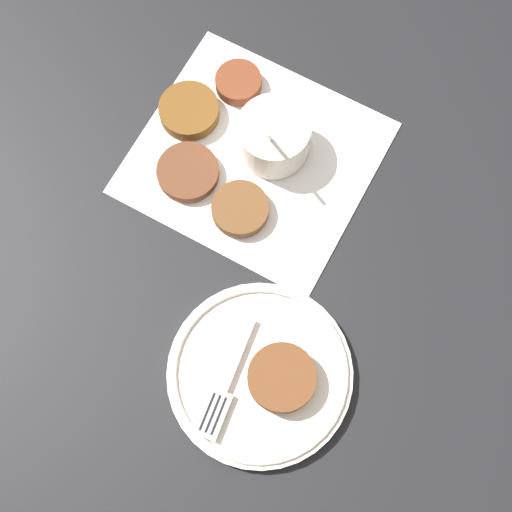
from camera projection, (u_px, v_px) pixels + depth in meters
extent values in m
plane|color=black|center=(254.00, 158.00, 0.95)|extent=(4.00, 4.00, 0.00)
cube|color=white|center=(253.00, 156.00, 0.94)|extent=(0.33, 0.31, 0.00)
cylinder|color=silver|center=(274.00, 137.00, 0.92)|extent=(0.09, 0.09, 0.06)
cylinder|color=orange|center=(273.00, 141.00, 0.93)|extent=(0.08, 0.08, 0.03)
cone|color=silver|center=(307.00, 141.00, 0.89)|extent=(0.02, 0.02, 0.02)
cylinder|color=silver|center=(270.00, 137.00, 0.87)|extent=(0.01, 0.05, 0.11)
cylinder|color=brown|center=(189.00, 111.00, 0.95)|extent=(0.08, 0.08, 0.02)
cylinder|color=brown|center=(238.00, 82.00, 0.96)|extent=(0.06, 0.06, 0.02)
cylinder|color=#58321F|center=(188.00, 172.00, 0.93)|extent=(0.08, 0.08, 0.01)
cylinder|color=brown|center=(240.00, 209.00, 0.91)|extent=(0.07, 0.07, 0.02)
cylinder|color=silver|center=(260.00, 374.00, 0.85)|extent=(0.22, 0.22, 0.02)
torus|color=silver|center=(260.00, 373.00, 0.85)|extent=(0.21, 0.21, 0.01)
cylinder|color=brown|center=(282.00, 378.00, 0.83)|extent=(0.08, 0.08, 0.02)
cube|color=silver|center=(237.00, 354.00, 0.85)|extent=(0.01, 0.09, 0.00)
cube|color=silver|center=(213.00, 414.00, 0.83)|extent=(0.03, 0.06, 0.00)
cube|color=black|center=(207.00, 411.00, 0.82)|extent=(0.00, 0.05, 0.00)
cube|color=black|center=(213.00, 414.00, 0.82)|extent=(0.00, 0.05, 0.00)
cube|color=black|center=(219.00, 416.00, 0.82)|extent=(0.00, 0.05, 0.00)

